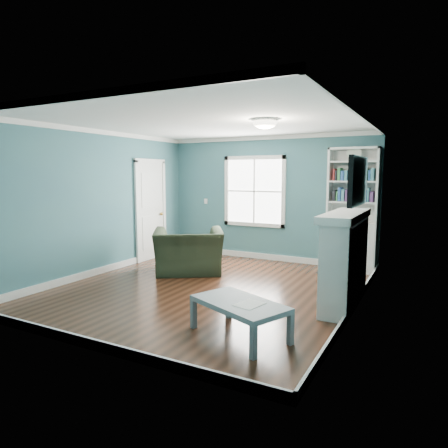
% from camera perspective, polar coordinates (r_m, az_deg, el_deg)
% --- Properties ---
extents(floor, '(5.00, 5.00, 0.00)m').
position_cam_1_polar(floor, '(6.45, -2.28, -9.22)').
color(floor, black).
rests_on(floor, ground).
extents(room_walls, '(5.00, 5.00, 5.00)m').
position_cam_1_polar(room_walls, '(6.19, -2.36, 4.97)').
color(room_walls, '#3F7475').
rests_on(room_walls, ground).
extents(trim, '(4.50, 5.00, 2.60)m').
position_cam_1_polar(trim, '(6.21, -2.34, 1.79)').
color(trim, white).
rests_on(trim, ground).
extents(window, '(1.40, 0.06, 1.50)m').
position_cam_1_polar(window, '(8.55, 4.35, 4.68)').
color(window, white).
rests_on(window, room_walls).
extents(bookshelf, '(0.90, 0.35, 2.31)m').
position_cam_1_polar(bookshelf, '(7.81, 17.81, 0.25)').
color(bookshelf, silver).
rests_on(bookshelf, ground).
extents(fireplace, '(0.44, 1.58, 1.30)m').
position_cam_1_polar(fireplace, '(5.76, 17.00, -5.00)').
color(fireplace, black).
rests_on(fireplace, ground).
extents(tv, '(0.06, 1.10, 0.65)m').
position_cam_1_polar(tv, '(5.62, 18.62, 5.85)').
color(tv, black).
rests_on(tv, fireplace).
extents(door, '(0.12, 0.98, 2.17)m').
position_cam_1_polar(door, '(8.63, -10.42, 2.10)').
color(door, silver).
rests_on(door, ground).
extents(ceiling_fixture, '(0.38, 0.38, 0.15)m').
position_cam_1_polar(ceiling_fixture, '(5.92, 5.89, 14.22)').
color(ceiling_fixture, white).
rests_on(ceiling_fixture, room_walls).
extents(light_switch, '(0.08, 0.01, 0.12)m').
position_cam_1_polar(light_switch, '(9.11, -2.61, 3.27)').
color(light_switch, white).
rests_on(light_switch, room_walls).
extents(recliner, '(1.47, 1.35, 1.08)m').
position_cam_1_polar(recliner, '(7.38, -5.09, -2.84)').
color(recliner, black).
rests_on(recliner, ground).
extents(coffee_table, '(1.25, 0.99, 0.40)m').
position_cam_1_polar(coffee_table, '(4.57, 2.24, -11.63)').
color(coffee_table, '#535C63').
rests_on(coffee_table, ground).
extents(paper_sheet, '(0.31, 0.36, 0.00)m').
position_cam_1_polar(paper_sheet, '(4.46, 3.64, -11.36)').
color(paper_sheet, white).
rests_on(paper_sheet, coffee_table).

